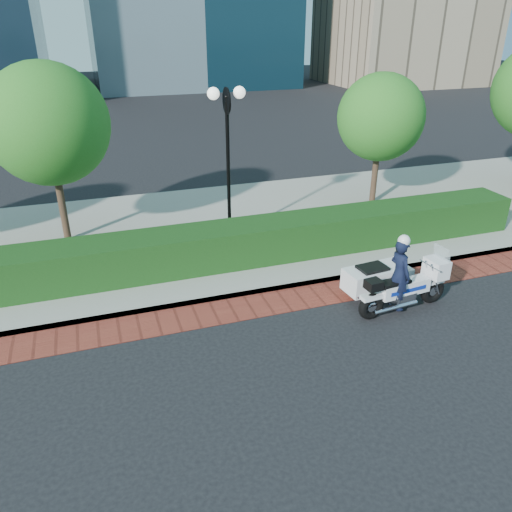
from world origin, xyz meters
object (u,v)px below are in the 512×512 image
object	(u,v)px
tree_b	(48,125)
tree_c	(381,117)
lamppost	(228,141)
police_motorcycle	(391,280)

from	to	relation	value
tree_b	tree_c	world-z (taller)	tree_b
lamppost	tree_c	bearing A→B (deg)	13.30
lamppost	tree_b	world-z (taller)	tree_b
tree_b	police_motorcycle	size ratio (longest dim) A/B	2.10
tree_c	police_motorcycle	size ratio (longest dim) A/B	1.85
tree_c	police_motorcycle	xyz separation A→B (m)	(-3.03, -5.90, -2.40)
tree_b	tree_c	xyz separation A→B (m)	(10.00, -0.00, -0.39)
lamppost	tree_b	xyz separation A→B (m)	(-4.50, 1.30, 0.48)
tree_c	police_motorcycle	bearing A→B (deg)	-117.19
tree_b	police_motorcycle	world-z (taller)	tree_b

